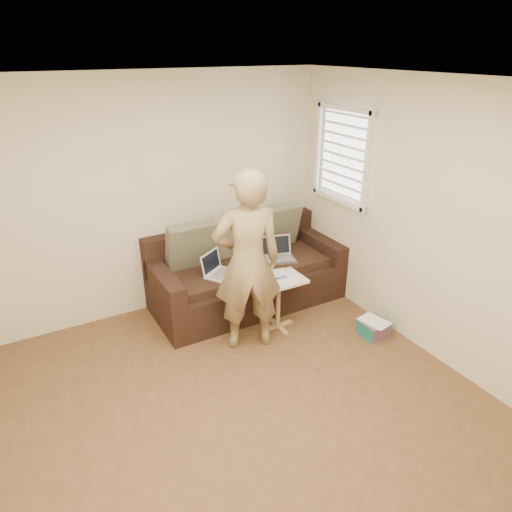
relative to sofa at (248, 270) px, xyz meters
name	(u,v)px	position (x,y,z in m)	size (l,w,h in m)	color
floor	(255,426)	(-0.90, -1.77, -0.42)	(4.50, 4.50, 0.00)	#52381E
ceiling	(255,85)	(-0.90, -1.77, 2.18)	(4.50, 4.50, 0.00)	white
wall_back	(153,199)	(-0.90, 0.48, 0.87)	(4.00, 4.00, 0.00)	beige
wall_right	(452,232)	(1.10, -1.77, 0.87)	(4.50, 4.50, 0.00)	beige
window_blinds	(342,156)	(1.05, -0.27, 1.28)	(0.12, 0.88, 1.08)	white
sofa	(248,270)	(0.00, 0.00, 0.00)	(2.20, 0.95, 0.85)	black
pillow_left	(191,246)	(-0.60, 0.20, 0.37)	(0.55, 0.14, 0.55)	#55543E
pillow_mid	(234,235)	(-0.05, 0.24, 0.37)	(0.55, 0.14, 0.55)	#786C56
pillow_right	(277,226)	(0.55, 0.24, 0.37)	(0.55, 0.14, 0.55)	#55543E
laptop_silver	(280,260)	(0.36, -0.12, 0.10)	(0.36, 0.26, 0.24)	#B7BABC
laptop_white	(221,275)	(-0.40, -0.12, 0.10)	(0.34, 0.25, 0.25)	white
person	(247,262)	(-0.39, -0.73, 0.49)	(0.67, 0.45, 1.84)	olive
side_table	(278,303)	(0.03, -0.62, -0.13)	(0.53, 0.37, 0.59)	silver
drinking_glass	(264,275)	(-0.12, -0.58, 0.22)	(0.07, 0.07, 0.12)	silver
scissors	(280,278)	(0.04, -0.63, 0.17)	(0.18, 0.10, 0.02)	silver
paper_on_table	(280,275)	(0.09, -0.56, 0.16)	(0.21, 0.30, 0.00)	white
striped_box	(374,328)	(0.83, -1.26, -0.34)	(0.28, 0.28, 0.17)	#BC1C6C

